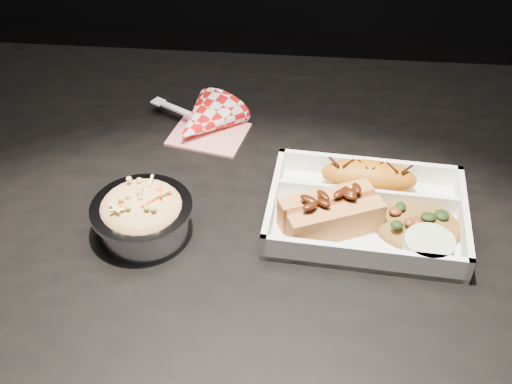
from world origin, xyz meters
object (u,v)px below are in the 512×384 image
at_px(dining_table, 260,245).
at_px(food_tray, 366,215).
at_px(fried_pastry, 369,177).
at_px(foil_coleslaw_cup, 142,213).
at_px(hotdog, 331,212).
at_px(napkin_fork, 203,122).

bearing_deg(dining_table, food_tray, -13.02).
xyz_separation_m(fried_pastry, foil_coleslaw_cup, (-0.29, -0.10, 0.00)).
relative_size(food_tray, foil_coleslaw_cup, 2.06).
height_order(food_tray, fried_pastry, fried_pastry).
bearing_deg(hotdog, food_tray, 2.97).
xyz_separation_m(dining_table, hotdog, (0.09, -0.06, 0.12)).
distance_m(fried_pastry, napkin_fork, 0.28).
bearing_deg(foil_coleslaw_cup, fried_pastry, 19.87).
xyz_separation_m(fried_pastry, hotdog, (-0.05, -0.08, 0.00)).
bearing_deg(napkin_fork, foil_coleslaw_cup, -70.51).
bearing_deg(foil_coleslaw_cup, dining_table, 29.59).
relative_size(fried_pastry, foil_coleslaw_cup, 1.01).
height_order(dining_table, hotdog, hotdog).
distance_m(fried_pastry, hotdog, 0.09).
relative_size(dining_table, hotdog, 8.81).
distance_m(fried_pastry, foil_coleslaw_cup, 0.30).
distance_m(hotdog, napkin_fork, 0.28).
height_order(dining_table, fried_pastry, fried_pastry).
xyz_separation_m(food_tray, foil_coleslaw_cup, (-0.28, -0.05, 0.02)).
xyz_separation_m(dining_table, fried_pastry, (0.14, 0.02, 0.12)).
xyz_separation_m(hotdog, foil_coleslaw_cup, (-0.23, -0.02, -0.00)).
bearing_deg(foil_coleslaw_cup, food_tray, 9.68).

